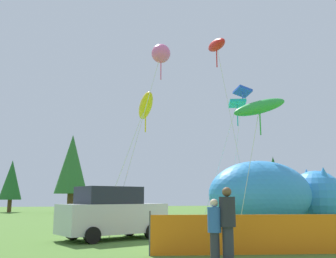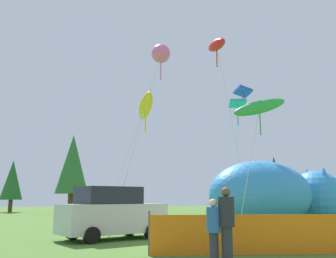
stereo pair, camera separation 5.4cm
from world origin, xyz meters
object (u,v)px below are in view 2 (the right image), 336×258
Objects in this scene: kite_yellow_hero at (146,106)px; kite_blue_box at (243,94)px; inflatable_cat at (277,197)px; spectator_in_yellow_shirt at (227,221)px; parked_car at (112,213)px; kite_pink_octopus at (161,54)px; kite_teal_diamond at (237,106)px; kite_green_fish at (259,107)px; kite_red_lizard at (217,46)px; spectator_in_red_shirt at (214,228)px.

kite_yellow_hero is 0.81× the size of kite_blue_box.
inflatable_cat reaches higher than spectator_in_yellow_shirt.
kite_pink_octopus is (2.27, 1.32, 7.36)m from parked_car.
inflatable_cat is 11.77m from spectator_in_yellow_shirt.
kite_pink_octopus is at bearing 89.63° from spectator_in_yellow_shirt.
kite_teal_diamond is at bearing 13.16° from kite_yellow_hero.
kite_teal_diamond reaches higher than kite_yellow_hero.
kite_pink_octopus reaches higher than kite_green_fish.
kite_blue_box reaches higher than spectator_in_yellow_shirt.
kite_red_lizard is (5.92, 3.23, 8.96)m from parked_car.
kite_green_fish reaches higher than spectator_in_red_shirt.
kite_blue_box reaches higher than parked_car.
kite_yellow_hero is at bearing 90.88° from spectator_in_red_shirt.
spectator_in_yellow_shirt is at bearing -116.88° from kite_teal_diamond.
spectator_in_yellow_shirt is at bearing -87.07° from kite_yellow_hero.
kite_green_fish is at bearing -145.42° from inflatable_cat.
parked_car is 9.97m from kite_teal_diamond.
kite_yellow_hero reaches higher than inflatable_cat.
kite_red_lizard is (-1.34, -0.52, 3.23)m from kite_teal_diamond.
inflatable_cat is 6.68m from kite_blue_box.
kite_blue_box reaches higher than kite_yellow_hero.
parked_car is 2.84× the size of spectator_in_red_shirt.
inflatable_cat is at bearing -69.09° from kite_blue_box.
spectator_in_yellow_shirt is 14.81m from kite_blue_box.
parked_car is 0.51× the size of kite_pink_octopus.
kite_red_lizard is at bearing 163.60° from inflatable_cat.
parked_car is at bearing 107.42° from spectator_in_red_shirt.
kite_green_fish is (4.72, 6.08, 4.83)m from spectator_in_red_shirt.
kite_pink_octopus is at bearing 163.06° from kite_green_fish.
kite_yellow_hero reaches higher than spectator_in_red_shirt.
spectator_in_red_shirt is 0.25× the size of kite_green_fish.
spectator_in_red_shirt is at bearing -118.54° from kite_teal_diamond.
kite_pink_octopus is at bearing -152.48° from kite_red_lizard.
spectator_in_red_shirt is 12.63m from kite_teal_diamond.
kite_blue_box is at bearing 60.32° from spectator_in_red_shirt.
kite_red_lizard is at bearing 6.43° from parked_car.
kite_red_lizard is (4.14, 0.76, 3.92)m from kite_yellow_hero.
kite_blue_box is at bearing 94.07° from inflatable_cat.
kite_green_fish reaches higher than spectator_in_yellow_shirt.
kite_red_lizard reaches higher than kite_teal_diamond.
kite_blue_box reaches higher than kite_teal_diamond.
parked_car is 7.82m from kite_pink_octopus.
spectator_in_red_shirt is 10.55m from kite_pink_octopus.
kite_yellow_hero is (1.78, 2.47, 5.03)m from parked_car.
kite_pink_octopus is 0.84× the size of kite_red_lizard.
kite_teal_diamond is at bearing 80.51° from kite_green_fish.
kite_teal_diamond is (5.35, 9.83, 5.86)m from spectator_in_red_shirt.
spectator_in_red_shirt is 0.23× the size of kite_yellow_hero.
kite_blue_box is (8.43, 5.35, 6.93)m from parked_car.
kite_red_lizard is (-0.71, 3.23, 4.26)m from kite_green_fish.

